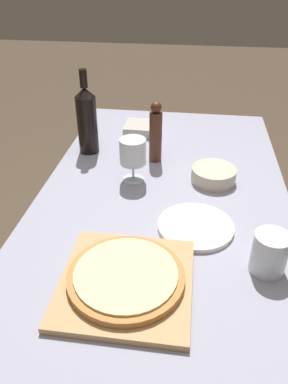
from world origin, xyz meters
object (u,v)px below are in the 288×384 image
Objects in this scene: wine_bottle at (87,119)px; pepper_mill at (156,133)px; wine_glass at (133,153)px; small_bowl at (213,175)px; pizza at (126,276)px.

pepper_mill is (0.27, -0.04, -0.02)m from wine_bottle.
pepper_mill is at bearing -8.50° from wine_bottle.
wine_bottle is 2.08× the size of wine_glass.
small_bowl is at bearing -18.78° from wine_bottle.
small_bowl is (0.22, -0.12, -0.09)m from pepper_mill.
pizza is 0.55m from small_bowl.
wine_glass reaches higher than small_bowl.
pizza is at bearing -82.82° from wine_glass.
pepper_mill reaches higher than pizza.
pizza is 0.49m from wine_glass.
pepper_mill is (-0.00, 0.64, 0.08)m from pizza.
pepper_mill is 1.51× the size of small_bowl.
pepper_mill is at bearing 150.04° from small_bowl.
wine_bottle is 2.11× the size of small_bowl.
small_bowl is at bearing 67.36° from pizza.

